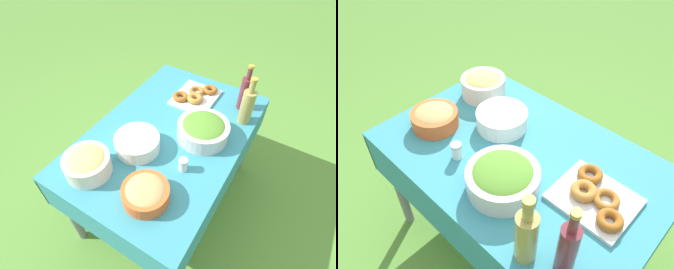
{
  "view_description": "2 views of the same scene",
  "coord_description": "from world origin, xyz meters",
  "views": [
    {
      "loc": [
        0.9,
        0.55,
        1.78
      ],
      "look_at": [
        0.06,
        0.03,
        0.76
      ],
      "focal_mm": 28.0,
      "sensor_mm": 36.0,
      "label": 1
    },
    {
      "loc": [
        -0.64,
        0.75,
        1.73
      ],
      "look_at": [
        0.05,
        0.04,
        0.82
      ],
      "focal_mm": 35.0,
      "sensor_mm": 36.0,
      "label": 2
    }
  ],
  "objects": [
    {
      "name": "ground_plane",
      "position": [
        0.0,
        0.0,
        0.0
      ],
      "size": [
        14.0,
        14.0,
        0.0
      ],
      "primitive_type": "plane",
      "color": "#568C38"
    },
    {
      "name": "picnic_table",
      "position": [
        0.0,
        0.0,
        0.61
      ],
      "size": [
        1.24,
        0.82,
        0.71
      ],
      "color": "teal",
      "rests_on": "ground_plane"
    },
    {
      "name": "salad_bowl",
      "position": [
        -0.07,
        0.18,
        0.77
      ],
      "size": [
        0.29,
        0.29,
        0.12
      ],
      "color": "silver",
      "rests_on": "picnic_table"
    },
    {
      "name": "pasta_bowl",
      "position": [
        0.44,
        -0.2,
        0.77
      ],
      "size": [
        0.23,
        0.23,
        0.12
      ],
      "color": "silver",
      "rests_on": "picnic_table"
    },
    {
      "name": "donut_platter",
      "position": [
        -0.36,
        -0.02,
        0.73
      ],
      "size": [
        0.31,
        0.26,
        0.05
      ],
      "color": "silver",
      "rests_on": "picnic_table"
    },
    {
      "name": "plate_stack",
      "position": [
        0.19,
        -0.08,
        0.75
      ],
      "size": [
        0.24,
        0.24,
        0.08
      ],
      "color": "white",
      "rests_on": "picnic_table"
    },
    {
      "name": "olive_oil_bottle",
      "position": [
        -0.32,
        0.33,
        0.83
      ],
      "size": [
        0.07,
        0.07,
        0.3
      ],
      "color": "#998E4C",
      "rests_on": "picnic_table"
    },
    {
      "name": "wine_bottle",
      "position": [
        -0.43,
        0.27,
        0.83
      ],
      "size": [
        0.06,
        0.06,
        0.3
      ],
      "color": "maroon",
      "rests_on": "picnic_table"
    },
    {
      "name": "bread_bowl",
      "position": [
        0.42,
        0.13,
        0.76
      ],
      "size": [
        0.22,
        0.22,
        0.1
      ],
      "color": "#E05B28",
      "rests_on": "picnic_table"
    },
    {
      "name": "salt_shaker",
      "position": [
        0.18,
        0.2,
        0.75
      ],
      "size": [
        0.05,
        0.05,
        0.07
      ],
      "color": "white",
      "rests_on": "picnic_table"
    }
  ]
}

